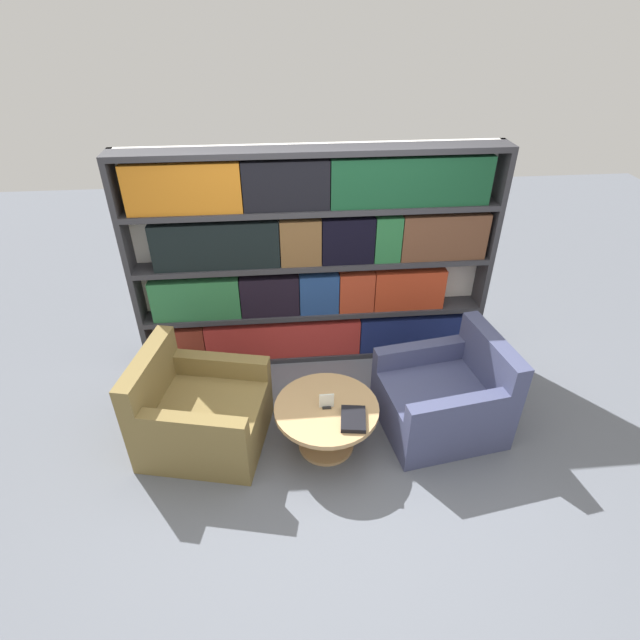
% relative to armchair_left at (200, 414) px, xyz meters
% --- Properties ---
extents(ground_plane, '(14.00, 14.00, 0.00)m').
position_rel_armchair_left_xyz_m(ground_plane, '(1.04, -0.37, -0.29)').
color(ground_plane, slate).
extents(bookshelf, '(3.36, 0.30, 2.11)m').
position_rel_armchair_left_xyz_m(bookshelf, '(1.03, 1.13, 0.77)').
color(bookshelf, silver).
rests_on(bookshelf, ground_plane).
extents(armchair_left, '(1.11, 1.03, 0.85)m').
position_rel_armchair_left_xyz_m(armchair_left, '(0.00, 0.00, 0.00)').
color(armchair_left, olive).
rests_on(armchair_left, ground_plane).
extents(armchair_right, '(1.07, 0.98, 0.85)m').
position_rel_armchair_left_xyz_m(armchair_right, '(2.06, -0.00, 0.00)').
color(armchair_right, '#42476B').
rests_on(armchair_right, ground_plane).
extents(coffee_table, '(0.83, 0.83, 0.44)m').
position_rel_armchair_left_xyz_m(coffee_table, '(1.03, -0.16, 0.02)').
color(coffee_table, tan).
rests_on(coffee_table, ground_plane).
extents(table_sign, '(0.12, 0.06, 0.13)m').
position_rel_armchair_left_xyz_m(table_sign, '(1.03, -0.16, 0.20)').
color(table_sign, black).
rests_on(table_sign, coffee_table).
extents(stray_book, '(0.22, 0.29, 0.04)m').
position_rel_armchair_left_xyz_m(stray_book, '(1.21, -0.33, 0.17)').
color(stray_book, black).
rests_on(stray_book, coffee_table).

